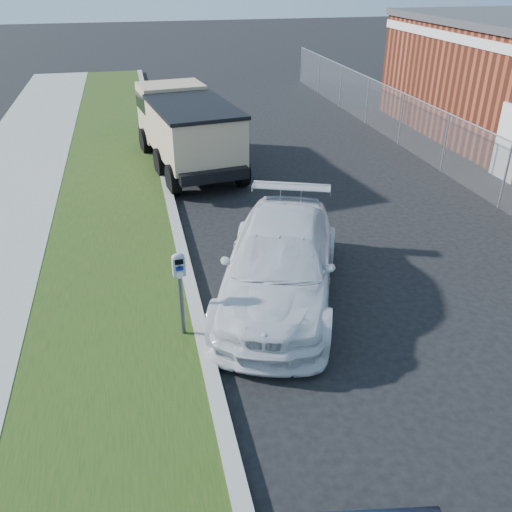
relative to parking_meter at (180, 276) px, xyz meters
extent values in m
plane|color=black|center=(2.90, -0.11, -1.27)|extent=(120.00, 120.00, 0.00)
cube|color=gray|center=(0.30, 1.89, -1.20)|extent=(0.25, 50.00, 0.15)
cube|color=#1B370F|center=(-1.30, 1.89, -1.21)|extent=(3.00, 50.00, 0.13)
plane|color=slate|center=(8.90, 6.89, -0.37)|extent=(0.00, 30.00, 30.00)
cylinder|color=#969BA4|center=(8.90, 6.89, 0.53)|extent=(0.04, 30.00, 0.04)
cylinder|color=#969BA4|center=(8.90, 3.89, -0.37)|extent=(0.06, 0.06, 1.80)
cylinder|color=#969BA4|center=(8.90, 6.89, -0.37)|extent=(0.06, 0.06, 1.80)
cylinder|color=#969BA4|center=(8.90, 9.89, -0.37)|extent=(0.06, 0.06, 1.80)
cylinder|color=#969BA4|center=(8.90, 12.89, -0.37)|extent=(0.06, 0.06, 1.80)
cylinder|color=#969BA4|center=(8.90, 15.89, -0.37)|extent=(0.06, 0.06, 1.80)
cylinder|color=#969BA4|center=(8.90, 18.89, -0.37)|extent=(0.06, 0.06, 1.80)
cylinder|color=#969BA4|center=(8.90, 21.89, -0.37)|extent=(0.06, 0.06, 1.80)
cube|color=silver|center=(10.38, 7.89, 2.33)|extent=(0.06, 14.00, 0.30)
cube|color=silver|center=(10.35, 5.89, -0.17)|extent=(0.08, 1.10, 2.20)
cylinder|color=#3F4247|center=(0.00, 0.00, -0.56)|extent=(0.08, 0.08, 1.13)
cube|color=gray|center=(0.00, 0.00, 0.20)|extent=(0.21, 0.15, 0.34)
ellipsoid|color=gray|center=(0.00, 0.00, 0.37)|extent=(0.23, 0.16, 0.13)
cube|color=black|center=(0.01, -0.07, 0.31)|extent=(0.14, 0.02, 0.09)
cube|color=navy|center=(0.01, -0.07, 0.18)|extent=(0.12, 0.02, 0.08)
cylinder|color=silver|center=(0.01, -0.07, 0.06)|extent=(0.12, 0.02, 0.12)
cube|color=#3F4247|center=(0.01, -0.07, 0.22)|extent=(0.05, 0.01, 0.06)
imported|color=silver|center=(2.01, 1.05, -0.52)|extent=(3.80, 5.56, 1.49)
cube|color=black|center=(1.19, 8.97, -0.63)|extent=(2.75, 5.91, 0.31)
cube|color=tan|center=(0.90, 10.99, 0.11)|extent=(2.30, 1.88, 1.78)
cube|color=black|center=(0.90, 10.99, 0.46)|extent=(2.33, 1.90, 0.53)
cube|color=tan|center=(1.29, 8.26, 0.11)|extent=(2.65, 4.00, 1.42)
cube|color=black|center=(1.29, 8.26, 0.85)|extent=(2.75, 4.10, 0.11)
cube|color=black|center=(0.78, 11.83, -0.69)|extent=(2.13, 0.44, 0.27)
cylinder|color=black|center=(-0.10, 10.76, -0.83)|extent=(0.41, 0.92, 0.89)
cylinder|color=black|center=(1.92, 11.05, -0.83)|extent=(0.41, 0.92, 0.89)
cylinder|color=black|center=(0.24, 8.38, -0.83)|extent=(0.41, 0.92, 0.89)
cylinder|color=black|center=(2.27, 8.67, -0.83)|extent=(0.41, 0.92, 0.89)
cylinder|color=black|center=(0.47, 6.80, -0.83)|extent=(0.41, 0.92, 0.89)
cylinder|color=black|center=(2.49, 7.09, -0.83)|extent=(0.41, 0.92, 0.89)
camera|label=1|loc=(-0.50, -7.75, 4.53)|focal=38.00mm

